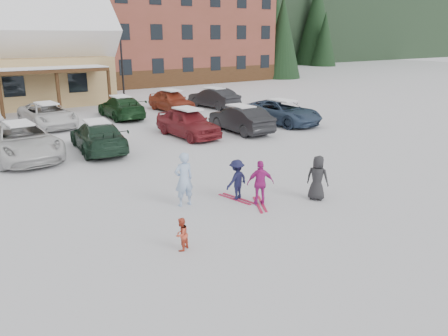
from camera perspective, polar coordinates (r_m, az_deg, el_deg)
ground at (r=13.89m, az=1.30°, el=-5.16°), size 160.00×160.00×0.00m
alpine_hotel at (r=53.23m, az=-10.61°, el=20.40°), size 31.48×14.01×21.48m
lamp_post at (r=37.88m, az=-13.23°, el=13.77°), size 0.50×0.25×5.97m
conifer_1 at (r=56.64m, az=7.68°, el=17.90°), size 4.84×4.84×11.22m
conifer_3 at (r=56.11m, az=-21.06°, el=15.81°), size 3.96×3.96×9.18m
conifer_4 at (r=70.07m, az=2.29°, el=18.07°), size 5.06×5.06×11.73m
adult_skier at (r=13.80m, az=-5.27°, el=-1.49°), size 0.65×0.44×1.75m
toddler_red at (r=11.14m, az=-5.59°, el=-8.61°), size 0.53×0.49×0.87m
child_navy at (r=14.32m, az=1.67°, el=-1.55°), size 0.97×0.69×1.36m
skis_child_navy at (r=14.55m, az=1.65°, el=-4.04°), size 0.51×1.41×0.03m
child_magenta at (r=13.89m, az=4.78°, el=-1.97°), size 0.93×0.72×1.47m
skis_child_magenta at (r=14.14m, az=4.71°, el=-4.73°), size 0.83×1.33×0.03m
bystander_dark at (r=14.62m, az=12.11°, el=-1.27°), size 0.77×0.87×1.49m
parked_car_2 at (r=21.18m, az=-25.00°, el=3.26°), size 2.89×5.77×1.57m
parked_car_3 at (r=21.23m, az=-16.14°, el=4.00°), size 2.47×5.01×1.40m
parked_car_4 at (r=23.44m, az=-4.75°, el=5.93°), size 2.02×4.52×1.51m
parked_car_5 at (r=24.51m, az=2.19°, el=6.42°), size 1.63×4.49×1.47m
parked_car_6 at (r=27.10m, az=7.57°, el=7.27°), size 2.96×5.44×1.45m
parked_car_10 at (r=27.99m, az=-22.05°, el=6.44°), size 2.75×5.22×1.40m
parked_car_11 at (r=29.53m, az=-13.28°, el=7.74°), size 2.17×4.95×1.42m
parked_car_12 at (r=31.71m, az=-6.89°, el=8.74°), size 2.00×4.46×1.49m
parked_car_13 at (r=32.98m, az=-1.36°, el=9.14°), size 2.20×4.60×1.45m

